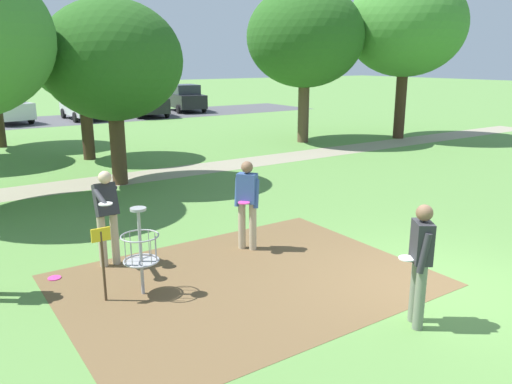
# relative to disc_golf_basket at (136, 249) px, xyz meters

# --- Properties ---
(ground_plane) EXTENTS (160.00, 160.00, 0.00)m
(ground_plane) POSITION_rel_disc_golf_basket_xyz_m (4.08, -2.43, -0.75)
(ground_plane) COLOR #5B8942
(dirt_tee_pad) EXTENTS (5.75, 4.33, 0.01)m
(dirt_tee_pad) POSITION_rel_disc_golf_basket_xyz_m (1.64, -0.49, -0.75)
(dirt_tee_pad) COLOR brown
(dirt_tee_pad) RESTS_ON ground
(disc_golf_basket) EXTENTS (0.98, 0.58, 1.39)m
(disc_golf_basket) POSITION_rel_disc_golf_basket_xyz_m (0.00, 0.00, 0.00)
(disc_golf_basket) COLOR #9E9EA3
(disc_golf_basket) RESTS_ON ground
(player_foreground_watching) EXTENTS (0.45, 0.47, 1.71)m
(player_foreground_watching) POSITION_rel_disc_golf_basket_xyz_m (2.45, 0.70, 0.21)
(player_foreground_watching) COLOR tan
(player_foreground_watching) RESTS_ON ground
(player_waiting_left) EXTENTS (0.51, 1.10, 1.71)m
(player_waiting_left) POSITION_rel_disc_golf_basket_xyz_m (0.02, 1.38, 0.23)
(player_waiting_left) COLOR tan
(player_waiting_left) RESTS_ON ground
(player_waiting_right) EXTENTS (0.45, 0.48, 1.71)m
(player_waiting_right) POSITION_rel_disc_golf_basket_xyz_m (2.78, -2.99, 0.21)
(player_waiting_right) COLOR slate
(player_waiting_right) RESTS_ON ground
(frisbee_by_tee) EXTENTS (0.21, 0.21, 0.02)m
(frisbee_by_tee) POSITION_rel_disc_golf_basket_xyz_m (-0.95, 1.35, -0.74)
(frisbee_by_tee) COLOR #E53D99
(frisbee_by_tee) RESTS_ON ground
(tree_near_left) EXTENTS (3.89, 3.89, 5.15)m
(tree_near_left) POSITION_rel_disc_golf_basket_xyz_m (2.26, 7.20, 2.72)
(tree_near_left) COLOR #4C3823
(tree_near_left) RESTS_ON ground
(tree_near_right) EXTENTS (5.21, 5.21, 7.19)m
(tree_near_right) POSITION_rel_disc_golf_basket_xyz_m (15.98, 8.66, 4.20)
(tree_near_right) COLOR #422D1E
(tree_near_right) RESTS_ON ground
(tree_mid_left) EXTENTS (3.50, 3.50, 5.01)m
(tree_mid_left) POSITION_rel_disc_golf_basket_xyz_m (2.64, 11.50, 2.74)
(tree_mid_left) COLOR #422D1E
(tree_mid_left) RESTS_ON ground
(tree_mid_center) EXTENTS (4.92, 4.92, 6.53)m
(tree_mid_center) POSITION_rel_disc_golf_basket_xyz_m (11.60, 10.24, 3.66)
(tree_mid_center) COLOR brown
(tree_mid_center) RESTS_ON ground
(parking_lot_strip) EXTENTS (36.00, 6.00, 0.01)m
(parking_lot_strip) POSITION_rel_disc_golf_basket_xyz_m (4.08, 24.74, -0.75)
(parking_lot_strip) COLOR #4C4C51
(parking_lot_strip) RESTS_ON ground
(parked_car_leftmost) EXTENTS (2.73, 4.50, 1.84)m
(parked_car_leftmost) POSITION_rel_disc_golf_basket_xyz_m (1.84, 24.98, 0.17)
(parked_car_leftmost) COLOR silver
(parked_car_leftmost) RESTS_ON ground
(parked_car_center_left) EXTENTS (2.01, 4.22, 1.84)m
(parked_car_center_left) POSITION_rel_disc_golf_basket_xyz_m (6.14, 24.39, 0.17)
(parked_car_center_left) COLOR silver
(parked_car_center_left) RESTS_ON ground
(parked_car_center_right) EXTENTS (2.32, 4.37, 1.84)m
(parked_car_center_right) POSITION_rel_disc_golf_basket_xyz_m (9.96, 23.94, 0.17)
(parked_car_center_right) COLOR black
(parked_car_center_right) RESTS_ON ground
(parked_car_rightmost) EXTENTS (2.45, 4.43, 1.84)m
(parked_car_rightmost) POSITION_rel_disc_golf_basket_xyz_m (13.43, 25.43, 0.17)
(parked_car_rightmost) COLOR black
(parked_car_rightmost) RESTS_ON ground
(gravel_path) EXTENTS (40.00, 1.59, 0.00)m
(gravel_path) POSITION_rel_disc_golf_basket_xyz_m (4.08, 7.73, -0.75)
(gravel_path) COLOR gray
(gravel_path) RESTS_ON ground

